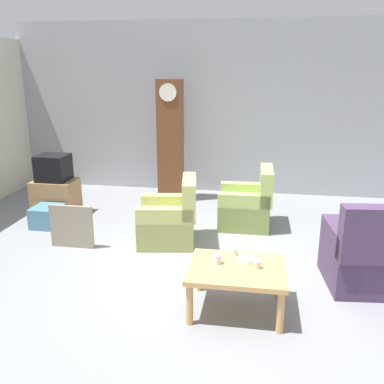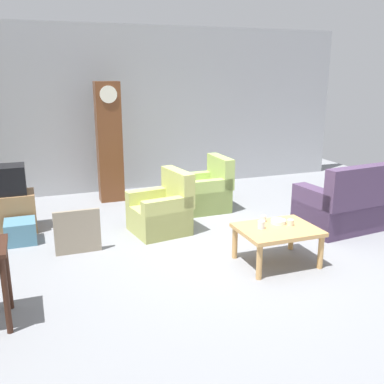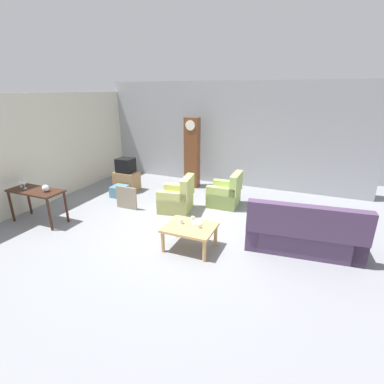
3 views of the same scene
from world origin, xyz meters
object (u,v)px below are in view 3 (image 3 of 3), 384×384
(coffee_table_wood, at_px, (190,230))
(tv_stand_cabinet, at_px, (127,181))
(framed_picture_leaning, at_px, (126,198))
(cup_cream_tall, at_px, (199,226))
(cup_blue_rimmed, at_px, (181,221))
(armchair_olive_far, at_px, (226,195))
(glass_dome_cloche, at_px, (46,188))
(wine_glass_tall, at_px, (20,182))
(tv_crt, at_px, (126,165))
(console_table_dark, at_px, (36,195))
(grandfather_clock, at_px, (192,153))
(bowl_white_stacked, at_px, (197,223))
(wine_glass_mid, at_px, (24,183))
(armchair_olive_near, at_px, (177,199))
(cup_white_porcelain, at_px, (193,218))
(couch_floral, at_px, (303,233))
(storage_box_blue, at_px, (120,191))

(coffee_table_wood, relative_size, tv_stand_cabinet, 1.41)
(framed_picture_leaning, xyz_separation_m, cup_cream_tall, (2.49, -1.18, 0.21))
(cup_blue_rimmed, bearing_deg, armchair_olive_far, 84.57)
(glass_dome_cloche, bearing_deg, wine_glass_tall, 178.65)
(coffee_table_wood, bearing_deg, tv_crt, 142.43)
(armchair_olive_far, distance_m, glass_dome_cloche, 4.35)
(console_table_dark, distance_m, grandfather_clock, 4.45)
(tv_crt, relative_size, framed_picture_leaning, 0.80)
(armchair_olive_far, xyz_separation_m, bowl_white_stacked, (0.07, -2.26, 0.19))
(wine_glass_mid, bearing_deg, grandfather_clock, 55.91)
(armchair_olive_near, xyz_separation_m, cup_white_porcelain, (0.97, -1.32, 0.21))
(grandfather_clock, bearing_deg, bowl_white_stacked, -65.99)
(glass_dome_cloche, relative_size, cup_blue_rimmed, 1.62)
(tv_crt, xyz_separation_m, wine_glass_tall, (-1.09, -2.62, 0.12))
(couch_floral, xyz_separation_m, framed_picture_leaning, (-4.33, 0.42, -0.06))
(cup_cream_tall, bearing_deg, couch_floral, 22.31)
(tv_stand_cabinet, relative_size, bowl_white_stacked, 3.55)
(armchair_olive_near, distance_m, tv_stand_cabinet, 2.26)
(armchair_olive_near, height_order, tv_crt, tv_crt)
(tv_crt, relative_size, cup_blue_rimmed, 4.93)
(storage_box_blue, bearing_deg, cup_cream_tall, -30.00)
(framed_picture_leaning, bearing_deg, cup_cream_tall, -25.32)
(glass_dome_cloche, xyz_separation_m, wine_glass_tall, (-0.82, 0.02, 0.04))
(armchair_olive_near, xyz_separation_m, armchair_olive_far, (1.04, 0.81, 0.00))
(cup_white_porcelain, height_order, cup_blue_rimmed, cup_blue_rimmed)
(grandfather_clock, bearing_deg, storage_box_blue, -133.90)
(console_table_dark, relative_size, tv_crt, 2.71)
(couch_floral, xyz_separation_m, coffee_table_wood, (-2.03, -0.77, 0.05))
(tv_stand_cabinet, height_order, storage_box_blue, tv_stand_cabinet)
(glass_dome_cloche, xyz_separation_m, cup_cream_tall, (3.60, 0.25, -0.36))
(console_table_dark, xyz_separation_m, tv_stand_cabinet, (0.60, 2.66, -0.38))
(framed_picture_leaning, relative_size, cup_blue_rimmed, 6.16)
(storage_box_blue, xyz_separation_m, cup_blue_rimmed, (2.81, -1.82, 0.36))
(cup_blue_rimmed, relative_size, wine_glass_mid, 0.46)
(couch_floral, height_order, framed_picture_leaning, couch_floral)
(armchair_olive_near, relative_size, glass_dome_cloche, 5.85)
(console_table_dark, height_order, storage_box_blue, console_table_dark)
(glass_dome_cloche, relative_size, cup_cream_tall, 1.96)
(couch_floral, xyz_separation_m, glass_dome_cloche, (-5.43, -1.01, 0.52))
(armchair_olive_near, relative_size, cup_blue_rimmed, 9.45)
(bowl_white_stacked, bearing_deg, framed_picture_leaning, 156.07)
(armchair_olive_near, bearing_deg, storage_box_blue, 171.99)
(framed_picture_leaning, relative_size, cup_white_porcelain, 7.42)
(armchair_olive_far, relative_size, console_table_dark, 0.71)
(couch_floral, xyz_separation_m, grandfather_clock, (-3.45, 2.76, 0.74))
(console_table_dark, distance_m, cup_cream_tall, 3.93)
(couch_floral, xyz_separation_m, bowl_white_stacked, (-1.94, -0.64, 0.14))
(armchair_olive_far, xyz_separation_m, cup_blue_rimmed, (-0.22, -2.35, 0.21))
(armchair_olive_near, height_order, storage_box_blue, armchair_olive_near)
(couch_floral, relative_size, coffee_table_wood, 2.27)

